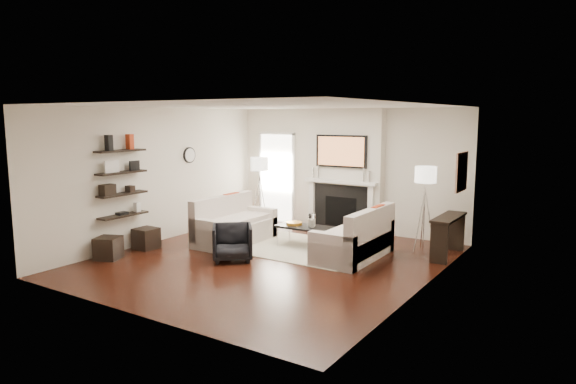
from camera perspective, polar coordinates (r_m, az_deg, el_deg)
The scene contains 71 objects.
room_envelope at distance 8.88m, azimuth -2.10°, elevation 0.81°, with size 6.00×6.00×6.00m.
chimney_breast at distance 11.34m, azimuth 6.26°, elevation 2.40°, with size 1.80×0.25×2.70m, color silver.
fireplace_surround at distance 11.34m, azimuth 5.89°, elevation -1.83°, with size 1.30×0.02×1.04m, color black.
firebox at distance 11.35m, azimuth 5.87°, elevation -2.19°, with size 0.75×0.02×0.65m, color black.
mantel_pilaster_l at distance 11.65m, azimuth 2.67°, elevation -1.38°, with size 0.12×0.08×1.10m, color white.
mantel_pilaster_r at distance 11.00m, azimuth 9.16°, elevation -2.05°, with size 0.12×0.08×1.10m, color white.
mantel_shelf at distance 11.20m, azimuth 5.82°, elevation 1.15°, with size 1.70×0.18×0.07m, color white.
tv_body at distance 11.16m, azimuth 5.93°, elevation 4.53°, with size 1.20×0.06×0.70m, color black.
tv_screen at distance 11.13m, azimuth 5.85°, elevation 4.52°, with size 1.10×0.01×0.62m, color #BF723F.
candlestick_l_tall at distance 11.45m, azimuth 3.41°, elevation 2.26°, with size 0.04×0.04×0.30m, color silver.
candlestick_l_short at distance 11.52m, azimuth 2.84°, elevation 2.15°, with size 0.04×0.04×0.24m, color silver.
candlestick_r_tall at distance 10.95m, azimuth 8.42°, elevation 1.91°, with size 0.04×0.04×0.30m, color silver.
candlestick_r_short at distance 10.90m, azimuth 9.04°, elevation 1.71°, with size 0.04×0.04×0.24m, color silver.
hallway_panel at distance 12.40m, azimuth -1.20°, elevation 1.56°, with size 0.90×0.02×2.10m, color white.
door_trim_l at distance 12.65m, azimuth -3.05°, elevation 1.68°, with size 0.06×0.06×2.16m, color white.
door_trim_r at distance 12.12m, azimuth 0.63°, elevation 1.40°, with size 0.06×0.06×2.16m, color white.
door_trim_top at distance 12.30m, azimuth -1.27°, elevation 6.55°, with size 1.02×0.06×0.06m, color white.
rug at distance 9.99m, azimuth 1.42°, elevation -6.20°, with size 2.60×2.00×0.01m, color beige.
loveseat_left_base at distance 10.43m, azimuth -5.86°, elevation -4.46°, with size 0.85×1.80×0.42m, color beige.
loveseat_left_back at distance 10.58m, azimuth -7.31°, elevation -2.56°, with size 0.18×1.80×0.80m, color beige.
loveseat_left_arm_n at distance 9.81m, azimuth -8.84°, elevation -4.80°, with size 0.85×0.18×0.60m, color beige.
loveseat_left_arm_s at distance 11.04m, azimuth -3.24°, elevation -3.24°, with size 0.85×0.18×0.60m, color beige.
loveseat_left_cushion at distance 10.35m, azimuth -5.67°, elevation -3.09°, with size 0.63×1.44×0.10m, color beige.
pillow_left_orange at distance 10.77m, azimuth -6.30°, elevation -1.25°, with size 0.10×0.42×0.42m, color #A43114.
pillow_left_charcoal at distance 10.32m, azimuth -8.40°, elevation -1.76°, with size 0.10×0.40×0.40m, color black.
loveseat_right_base at distance 9.34m, azimuth 7.25°, elevation -6.01°, with size 0.85×1.80×0.42m, color beige.
loveseat_right_back at distance 9.13m, azimuth 9.19°, elevation -4.34°, with size 0.18×1.80×0.80m, color beige.
loveseat_right_arm_n at distance 8.62m, azimuth 4.91°, elevation -6.58°, with size 0.85×0.18×0.60m, color beige.
loveseat_right_arm_s at distance 10.04m, azimuth 9.28°, elevation -4.52°, with size 0.85×0.18×0.60m, color beige.
loveseat_right_cushion at distance 9.30m, azimuth 7.00°, elevation -4.42°, with size 0.63×1.44×0.10m, color beige.
pillow_right_orange at distance 9.36m, azimuth 9.96°, elevation -2.78°, with size 0.10×0.42×0.42m, color #A43114.
pillow_right_charcoal at distance 8.82m, azimuth 8.43°, elevation -3.48°, with size 0.10×0.40×0.40m, color black.
coffee_table at distance 9.96m, azimuth 1.91°, elevation -3.91°, with size 1.10×0.55×0.04m, color black.
coffee_leg_nw at distance 10.09m, azimuth -1.18°, elevation -4.98°, with size 0.02×0.02×0.38m, color silver.
coffee_leg_ne at distance 9.58m, azimuth 3.80°, elevation -5.71°, with size 0.02×0.02×0.38m, color silver.
coffee_leg_sw at distance 10.45m, azimuth 0.17°, elevation -4.51°, with size 0.02×0.02×0.38m, color silver.
coffee_leg_se at distance 9.96m, azimuth 5.04°, elevation -5.19°, with size 0.02×0.02×0.38m, color silver.
hurricane_glass at distance 9.86m, azimuth 2.66°, elevation -3.10°, with size 0.14×0.14×0.25m, color white.
hurricane_candle at distance 9.87m, azimuth 2.66°, elevation -3.47°, with size 0.11×0.11×0.17m, color white.
copper_bowl at distance 10.08m, azimuth 0.69°, elevation -3.50°, with size 0.32×0.32×0.05m, color orange.
armchair at distance 9.15m, azimuth -6.21°, elevation -5.39°, with size 0.68×0.64×0.70m, color black.
lamp_left_post at distance 11.87m, azimuth -3.16°, elevation -0.95°, with size 0.02×0.02×1.20m, color silver.
lamp_left_shade at distance 11.76m, azimuth -3.19°, elevation 3.14°, with size 0.40×0.40×0.30m, color white.
lamp_left_leg_a at distance 11.81m, azimuth -2.73°, elevation -1.00°, with size 0.02×0.02×1.25m, color silver.
lamp_left_leg_b at distance 11.98m, azimuth -3.10°, elevation -0.87°, with size 0.02×0.02×1.25m, color silver.
lamp_left_leg_c at distance 11.83m, azimuth -3.65°, elevation -0.99°, with size 0.02×0.02×1.25m, color silver.
lamp_right_post at distance 10.03m, azimuth 14.87°, elevation -2.95°, with size 0.02×0.02×1.20m, color silver.
lamp_right_shade at distance 9.90m, azimuth 15.05°, elevation 1.88°, with size 0.40×0.40×0.30m, color white.
lamp_right_leg_a at distance 9.99m, azimuth 15.47°, elevation -3.01°, with size 0.02×0.02×1.25m, color silver.
lamp_right_leg_b at distance 10.13m, azimuth 14.74°, elevation -2.83°, with size 0.02×0.02×1.25m, color silver.
lamp_right_leg_c at distance 9.95m, azimuth 14.40°, elevation -3.01°, with size 0.02×0.02×1.25m, color silver.
console_top at distance 9.66m, azimuth 17.45°, elevation -2.69°, with size 0.35×1.20×0.04m, color black.
console_leg_n at distance 9.22m, azimuth 16.42°, elevation -5.54°, with size 0.30×0.04×0.71m, color black.
console_leg_s at distance 10.26m, azimuth 18.19°, elevation -4.23°, with size 0.30×0.04×0.71m, color black.
wall_art at distance 9.60m, azimuth 18.73°, elevation 2.13°, with size 0.03×0.70×0.70m, color #A97054.
shelf_bottom at distance 10.04m, azimuth -17.82°, elevation -2.48°, with size 0.25×1.00×0.04m, color black.
shelf_lower at distance 9.97m, azimuth -17.92°, elevation -0.22°, with size 0.25×1.00×0.04m, color black.
shelf_upper at distance 9.93m, azimuth -18.02°, elevation 2.07°, with size 0.25×1.00×0.04m, color black.
shelf_top at distance 9.89m, azimuth -18.13°, elevation 4.37°, with size 0.25×1.00×0.04m, color black.
decor_magfile_a at distance 9.73m, azimuth -19.29°, elevation 5.19°, with size 0.12×0.10×0.28m, color black.
decor_magfile_b at distance 10.03m, azimuth -17.17°, elevation 5.36°, with size 0.12×0.10×0.28m, color #A43114.
decor_frame_a at distance 9.78m, azimuth -19.00°, elevation 2.69°, with size 0.04×0.30×0.22m, color white.
decor_frame_b at distance 10.11m, azimuth -16.70°, elevation 2.85°, with size 0.04×0.22×0.18m, color black.
decor_wine_rack at distance 9.76m, azimuth -19.42°, elevation 0.23°, with size 0.18×0.25×0.20m, color black.
decor_box_small at distance 10.08m, azimuth -17.14°, elevation 0.35°, with size 0.15×0.12×0.12m, color black.
decor_books at distance 10.01m, azimuth -17.97°, elevation -2.26°, with size 0.14×0.20×0.05m, color black.
decor_box_tall at distance 10.23m, azimuth -16.42°, elevation -1.61°, with size 0.10×0.10×0.18m, color white.
clock_rim at distance 11.27m, azimuth -10.91°, elevation 4.05°, with size 0.34×0.34×0.04m, color black.
clock_face at distance 11.25m, azimuth -10.82°, elevation 4.05°, with size 0.29×0.29×0.01m, color white.
ottoman_near at distance 10.27m, azimuth -15.48°, elevation -4.99°, with size 0.40×0.40×0.40m, color black.
ottoman_far at distance 9.73m, azimuth -19.34°, elevation -5.89°, with size 0.40×0.40×0.40m, color black.
Camera 1 is at (5.06, -7.21, 2.51)m, focal length 32.00 mm.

